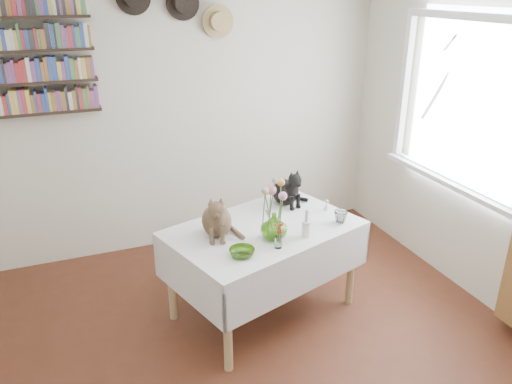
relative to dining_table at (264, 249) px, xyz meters
name	(u,v)px	position (x,y,z in m)	size (l,w,h in m)	color
room	(268,217)	(-0.34, -0.87, 0.71)	(4.08, 4.58, 2.58)	#592B19
window	(463,118)	(1.63, -0.07, 0.85)	(0.12, 1.52, 1.32)	white
dining_table	(264,249)	(0.00, 0.00, 0.00)	(1.54, 1.23, 0.72)	white
tabby_cat	(216,213)	(-0.35, 0.02, 0.34)	(0.22, 0.28, 0.34)	brown
black_cat	(285,185)	(0.32, 0.33, 0.33)	(0.21, 0.27, 0.31)	black
flower_vase	(274,226)	(0.00, -0.19, 0.27)	(0.18, 0.18, 0.19)	#80BE39
green_bowl	(242,253)	(-0.29, -0.33, 0.20)	(0.17, 0.17, 0.05)	#80BE39
drinking_glass	(341,217)	(0.56, -0.14, 0.22)	(0.10, 0.10, 0.09)	white
candlestick	(306,228)	(0.22, -0.24, 0.25)	(0.06, 0.06, 0.20)	white
berry_jar	(278,236)	(-0.03, -0.31, 0.27)	(0.05, 0.05, 0.20)	white
porcelain_figurine	(327,206)	(0.57, 0.10, 0.22)	(0.05, 0.05, 0.09)	white
flower_bouquet	(273,193)	(-0.01, -0.17, 0.52)	(0.17, 0.12, 0.39)	#4C7233
bookshelf_unit	(26,56)	(-1.44, 1.29, 1.30)	(1.00, 0.16, 0.91)	black
wall_hats	(180,8)	(-0.22, 1.31, 1.62)	(0.98, 0.09, 0.48)	black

